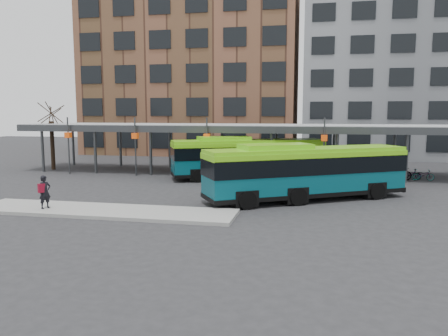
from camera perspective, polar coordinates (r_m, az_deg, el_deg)
ground at (r=24.76m, az=-0.78°, el=-4.87°), size 120.00×120.00×0.00m
boarding_island at (r=23.79m, az=-15.49°, el=-5.42°), size 14.00×3.00×0.18m
canopy at (r=36.90m, az=3.38°, el=5.27°), size 40.00×6.53×4.80m
tree at (r=42.59m, az=-21.51°, el=3.07°), size 1.64×1.64×5.60m
building_brick at (r=57.95m, az=-3.84°, el=13.04°), size 26.00×14.00×22.00m
building_grey at (r=56.89m, az=22.92°, el=11.59°), size 24.00×14.00×20.00m
bus_front at (r=26.30m, az=10.64°, el=-0.35°), size 11.97×8.53×3.41m
bus_rear at (r=34.57m, az=3.14°, el=1.52°), size 12.04×7.39×3.33m
pedestrian at (r=24.79m, az=-22.38°, el=-2.89°), size 0.67×0.76×1.75m
bike_rack at (r=36.53m, az=22.61°, el=-0.73°), size 4.26×1.45×1.07m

